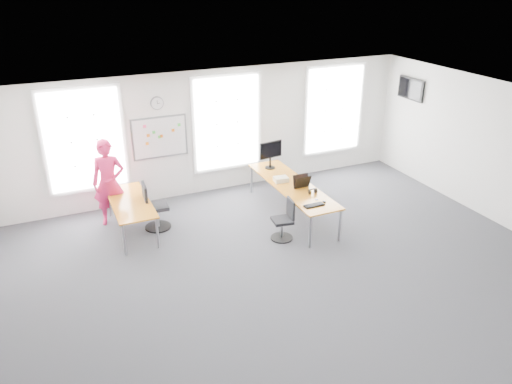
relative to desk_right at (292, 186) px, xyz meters
name	(u,v)px	position (x,y,z in m)	size (l,w,h in m)	color
floor	(290,269)	(-1.06, -1.98, -0.69)	(10.00, 10.00, 0.00)	#29292E
ceiling	(295,111)	(-1.06, -1.98, 2.31)	(10.00, 10.00, 0.00)	white
wall_back	(215,132)	(-1.06, 2.02, 0.81)	(10.00, 10.00, 0.00)	white
wall_front	(467,339)	(-1.06, -5.98, 0.81)	(10.00, 10.00, 0.00)	white
wall_right	(503,155)	(3.94, -1.98, 0.81)	(10.00, 10.00, 0.00)	white
window_left	(84,140)	(-4.06, 1.99, 1.01)	(1.60, 0.06, 2.20)	white
window_mid	(227,123)	(-0.76, 1.99, 1.01)	(1.60, 0.06, 2.20)	white
window_right	(333,110)	(2.24, 1.99, 1.01)	(1.60, 0.06, 2.20)	white
desk_right	(292,186)	(0.00, 0.00, 0.00)	(0.81, 3.04, 0.74)	orange
desk_left	(130,204)	(-3.43, 0.65, -0.05)	(0.77, 1.93, 0.70)	orange
chair_right	(284,222)	(-0.64, -0.91, -0.31)	(0.46, 0.46, 0.87)	black
chair_left	(154,209)	(-2.97, 0.61, -0.23)	(0.56, 0.56, 1.04)	black
person	(109,183)	(-3.74, 1.22, 0.26)	(0.69, 0.45, 1.90)	#CF1E52
whiteboard	(160,137)	(-2.41, 1.99, 0.86)	(1.20, 0.03, 0.90)	silver
wall_clock	(157,103)	(-2.41, 1.99, 1.66)	(0.30, 0.30, 0.04)	gray
tv	(411,89)	(3.89, 1.02, 1.61)	(0.06, 0.90, 0.55)	black
keyboard	(314,205)	(-0.10, -1.14, 0.06)	(0.43, 0.15, 0.02)	black
mouse	(324,202)	(0.16, -1.10, 0.07)	(0.06, 0.10, 0.04)	black
lens_cap	(316,199)	(0.09, -0.91, 0.05)	(0.07, 0.07, 0.01)	black
headphones	(312,191)	(0.17, -0.60, 0.10)	(0.19, 0.10, 0.11)	black
laptop_sleeve	(302,182)	(0.10, -0.25, 0.19)	(0.36, 0.20, 0.30)	black
paper_stack	(281,179)	(-0.15, 0.24, 0.10)	(0.31, 0.23, 0.11)	#F4ECC2
monitor	(271,152)	(-0.02, 1.07, 0.45)	(0.60, 0.24, 0.66)	black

